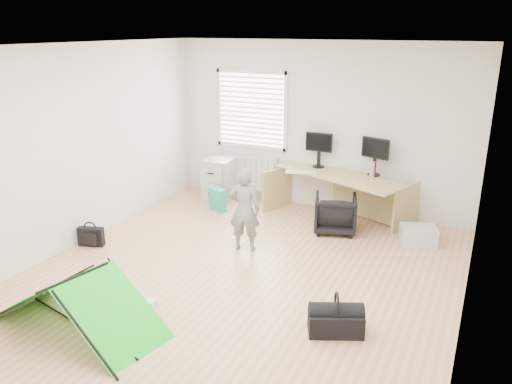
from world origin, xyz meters
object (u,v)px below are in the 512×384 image
at_px(thermos, 372,170).
at_px(person, 244,210).
at_px(kite, 77,302).
at_px(storage_crate, 418,236).
at_px(filing_cabinet, 221,178).
at_px(office_chair, 335,214).
at_px(duffel_bag, 336,322).
at_px(desk, 338,196).
at_px(monitor_right, 375,162).
at_px(laptop_bag, 91,237).
at_px(monitor_left, 319,155).

xyz_separation_m(thermos, person, (-1.29, -1.69, -0.27)).
bearing_deg(kite, storage_crate, 64.14).
relative_size(kite, storage_crate, 3.81).
relative_size(filing_cabinet, person, 0.64).
xyz_separation_m(office_chair, duffel_bag, (0.78, -2.50, -0.16)).
height_order(desk, monitor_right, monitor_right).
relative_size(desk, monitor_right, 4.69).
distance_m(desk, person, 1.88).
xyz_separation_m(person, storage_crate, (2.10, 1.19, -0.44)).
height_order(kite, storage_crate, kite).
bearing_deg(person, laptop_bag, 7.15).
distance_m(office_chair, duffel_bag, 2.63).
distance_m(monitor_right, duffel_bag, 3.35).
xyz_separation_m(monitor_left, monitor_right, (0.92, -0.07, 0.01)).
bearing_deg(monitor_left, laptop_bag, -131.06).
distance_m(monitor_left, storage_crate, 2.05).
height_order(thermos, storage_crate, thermos).
relative_size(desk, kite, 1.17).
xyz_separation_m(monitor_right, storage_crate, (0.82, -0.68, -0.80)).
bearing_deg(thermos, duffel_bag, -82.38).
distance_m(office_chair, storage_crate, 1.20).
distance_m(filing_cabinet, monitor_right, 2.68).
height_order(filing_cabinet, duffel_bag, filing_cabinet).
relative_size(office_chair, duffel_bag, 1.14).
xyz_separation_m(office_chair, person, (-0.91, -1.15, 0.30)).
xyz_separation_m(desk, monitor_right, (0.49, 0.18, 0.58)).
distance_m(kite, storage_crate, 4.51).
relative_size(kite, duffel_bag, 3.38).
bearing_deg(storage_crate, person, -150.49).
height_order(monitor_left, laptop_bag, monitor_left).
relative_size(desk, office_chair, 3.46).
bearing_deg(laptop_bag, storage_crate, 7.65).
bearing_deg(person, office_chair, -143.87).
xyz_separation_m(monitor_left, duffel_bag, (1.33, -3.29, -0.81)).
bearing_deg(monitor_left, filing_cabinet, -173.19).
bearing_deg(person, kite, 59.01).
bearing_deg(duffel_bag, thermos, 73.42).
bearing_deg(filing_cabinet, desk, -4.98).
xyz_separation_m(filing_cabinet, office_chair, (2.25, -0.57, -0.09)).
distance_m(thermos, duffel_bag, 3.15).
bearing_deg(storage_crate, duffel_bag, -99.04).
bearing_deg(office_chair, thermos, -142.07).
bearing_deg(filing_cabinet, laptop_bag, -108.39).
height_order(office_chair, laptop_bag, office_chair).
relative_size(office_chair, person, 0.53).
distance_m(desk, thermos, 0.70).
height_order(filing_cabinet, person, person).
xyz_separation_m(kite, duffel_bag, (2.36, 1.02, -0.16)).
bearing_deg(desk, person, -92.74).
bearing_deg(office_chair, person, 34.15).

